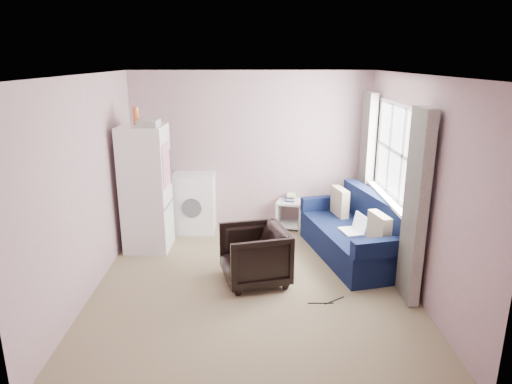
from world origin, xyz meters
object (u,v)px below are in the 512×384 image
at_px(fridge, 146,188).
at_px(armchair, 254,253).
at_px(side_table, 291,212).
at_px(washing_machine, 194,201).
at_px(sofa, 357,235).

bearing_deg(fridge, armchair, -33.32).
bearing_deg(side_table, washing_machine, -177.45).
height_order(armchair, washing_machine, washing_machine).
bearing_deg(sofa, side_table, 112.14).
relative_size(washing_machine, sofa, 0.44).
bearing_deg(fridge, washing_machine, 54.10).
bearing_deg(washing_machine, sofa, -23.99).
relative_size(fridge, side_table, 3.60).
xyz_separation_m(armchair, washing_machine, (-0.94, 1.83, 0.10)).
distance_m(washing_machine, side_table, 1.57).
distance_m(fridge, side_table, 2.37).
bearing_deg(side_table, fridge, -159.24).
distance_m(side_table, sofa, 1.42).
bearing_deg(armchair, sofa, 103.14).
height_order(fridge, side_table, fridge).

